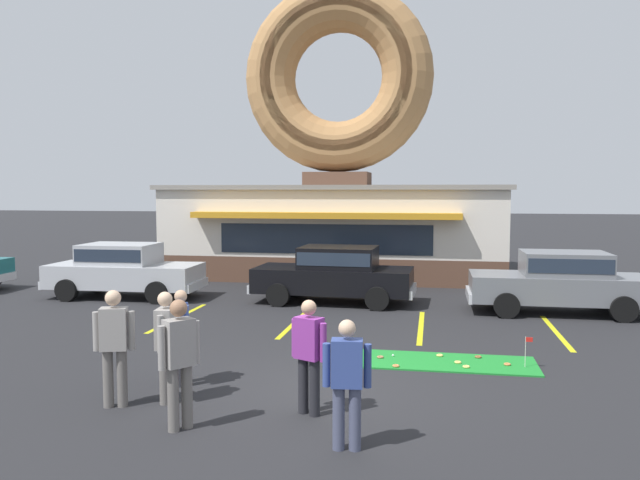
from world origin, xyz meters
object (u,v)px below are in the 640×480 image
object	(u,v)px
car_black	(335,272)
pedestrian_leather_jacket_man	(347,378)
pedestrian_blue_sweater_man	(181,333)
pedestrian_beanie_man	(114,342)
putting_flag_pin	(528,345)
car_grey	(560,280)
pedestrian_hooded_kid	(179,357)
pedestrian_crossing_woman	(309,351)
car_silver	(123,268)
trash_bin	(534,275)
pedestrian_clipboard_woman	(166,341)
golf_ball	(393,355)

from	to	relation	value
car_black	pedestrian_leather_jacket_man	xyz separation A→B (m)	(1.69, -9.87, 0.02)
pedestrian_blue_sweater_man	pedestrian_beanie_man	bearing A→B (deg)	-115.00
putting_flag_pin	car_grey	world-z (taller)	car_grey
car_black	pedestrian_hooded_kid	xyz separation A→B (m)	(-0.58, -9.62, 0.10)
pedestrian_blue_sweater_man	putting_flag_pin	bearing A→B (deg)	18.86
pedestrian_crossing_woman	putting_flag_pin	bearing A→B (deg)	40.70
putting_flag_pin	car_grey	xyz separation A→B (m)	(1.56, 5.40, 0.43)
car_silver	pedestrian_leather_jacket_man	bearing A→B (deg)	-50.30
car_grey	pedestrian_crossing_woman	bearing A→B (deg)	-120.77
pedestrian_crossing_woman	trash_bin	distance (m)	13.11
car_silver	pedestrian_clipboard_woman	size ratio (longest dim) A/B	2.75
car_black	pedestrian_clipboard_woman	xyz separation A→B (m)	(-1.21, -8.64, 0.06)
pedestrian_hooded_kid	pedestrian_beanie_man	distance (m)	1.45
pedestrian_beanie_man	putting_flag_pin	bearing A→B (deg)	26.51
pedestrian_clipboard_woman	car_silver	bearing A→B (deg)	121.29
pedestrian_crossing_woman	car_silver	bearing A→B (deg)	130.58
car_silver	trash_bin	distance (m)	12.75
golf_ball	trash_bin	xyz separation A→B (m)	(3.91, 8.95, 0.45)
putting_flag_pin	pedestrian_leather_jacket_man	bearing A→B (deg)	-123.83
car_silver	pedestrian_crossing_woman	distance (m)	11.26
car_black	pedestrian_hooded_kid	world-z (taller)	pedestrian_hooded_kid
trash_bin	car_silver	bearing A→B (deg)	-163.59
trash_bin	pedestrian_crossing_woman	bearing A→B (deg)	-111.93
pedestrian_hooded_kid	trash_bin	xyz separation A→B (m)	(6.47, 13.01, -0.48)
golf_ball	putting_flag_pin	bearing A→B (deg)	-6.89
car_black	car_silver	bearing A→B (deg)	-178.11
car_silver	car_black	bearing A→B (deg)	1.89
pedestrian_hooded_kid	pedestrian_crossing_woman	size ratio (longest dim) A/B	1.07
pedestrian_clipboard_woman	pedestrian_beanie_man	distance (m)	0.73
golf_ball	pedestrian_crossing_woman	distance (m)	3.46
pedestrian_blue_sweater_man	pedestrian_beanie_man	distance (m)	1.29
pedestrian_hooded_kid	pedestrian_crossing_woman	xyz separation A→B (m)	(1.57, 0.86, -0.07)
pedestrian_blue_sweater_man	car_grey	bearing A→B (deg)	45.33
golf_ball	car_silver	bearing A→B (deg)	147.25
pedestrian_hooded_kid	trash_bin	distance (m)	14.54
pedestrian_beanie_man	car_grey	bearing A→B (deg)	47.49
pedestrian_beanie_man	golf_ball	bearing A→B (deg)	41.53
putting_flag_pin	pedestrian_blue_sweater_man	bearing A→B (deg)	-161.14
car_black	trash_bin	distance (m)	6.81
car_black	pedestrian_beanie_man	bearing A→B (deg)	-101.74
car_silver	pedestrian_blue_sweater_man	distance (m)	9.09
pedestrian_crossing_woman	car_black	bearing A→B (deg)	96.48
pedestrian_leather_jacket_man	car_grey	bearing A→B (deg)	65.69
putting_flag_pin	pedestrian_clipboard_woman	xyz separation A→B (m)	(-5.59, -2.79, 0.49)
pedestrian_crossing_woman	car_grey	bearing A→B (deg)	59.23
car_silver	pedestrian_hooded_kid	world-z (taller)	pedestrian_hooded_kid
pedestrian_crossing_woman	pedestrian_blue_sweater_man	bearing A→B (deg)	157.32
car_silver	pedestrian_crossing_woman	size ratio (longest dim) A/B	2.80
golf_ball	pedestrian_beanie_man	distance (m)	5.22
putting_flag_pin	car_black	xyz separation A→B (m)	(-4.38, 5.85, 0.43)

